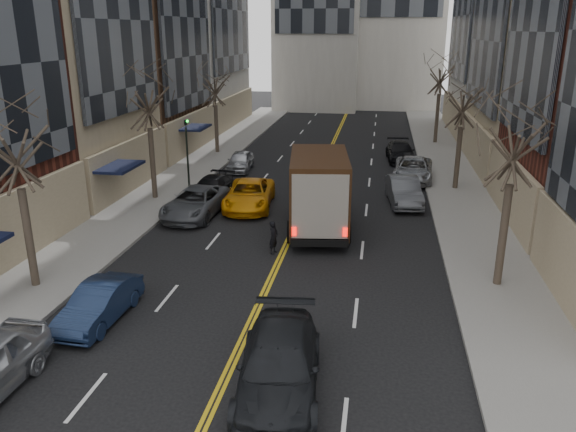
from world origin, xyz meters
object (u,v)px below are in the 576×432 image
ups_truck (319,191)px  taxi (249,195)px  pedestrian (274,237)px  observer_sedan (279,366)px

ups_truck → taxi: bearing=137.3°
taxi → pedestrian: bearing=-73.2°
observer_sedan → taxi: 16.93m
taxi → pedestrian: size_ratio=3.58×
ups_truck → taxi: 5.29m
observer_sedan → pedestrian: observer_sedan is taller
ups_truck → pedestrian: bearing=-122.2°
observer_sedan → taxi: observer_sedan is taller
ups_truck → observer_sedan: size_ratio=1.31×
ups_truck → observer_sedan: bearing=-95.6°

